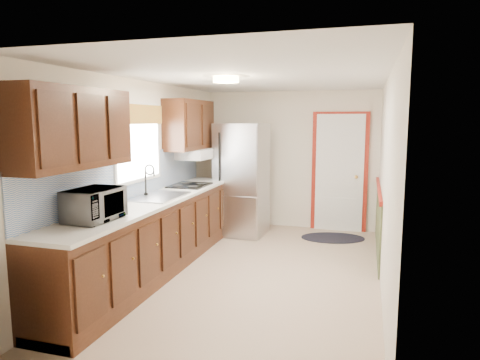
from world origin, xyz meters
The scene contains 8 objects.
room_shell centered at (0.00, 0.00, 1.20)m, with size 3.20×5.20×2.52m.
kitchen_run centered at (-1.24, -0.29, 0.81)m, with size 0.63×4.00×2.20m.
back_wall_trim centered at (0.99, 2.21, 0.89)m, with size 1.12×2.30×2.08m.
ceiling_fixture centered at (-0.30, -0.20, 2.36)m, with size 0.30×0.30×0.06m, color #FFD88C.
microwave centered at (-1.20, -1.52, 1.13)m, with size 0.56×0.31×0.38m, color white.
refrigerator centered at (-0.68, 1.75, 0.92)m, with size 0.80×0.79×1.84m.
rug centered at (0.81, 1.90, 0.01)m, with size 1.01×0.65×0.01m, color black.
cooktop centered at (-1.19, 0.75, 0.95)m, with size 0.51×0.61×0.02m, color black.
Camera 1 is at (1.30, -4.98, 1.90)m, focal length 32.00 mm.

